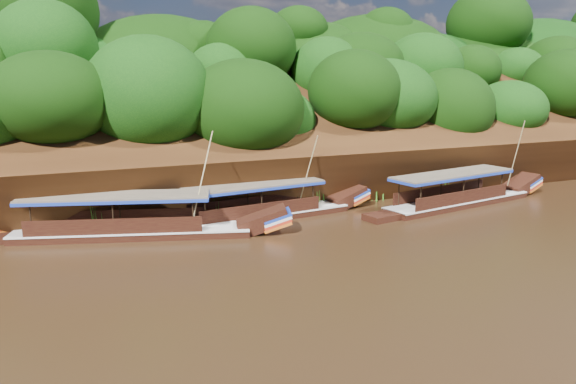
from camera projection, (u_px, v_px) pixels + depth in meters
name	position (u px, v px, depth m)	size (l,w,h in m)	color
ground	(368.00, 251.00, 28.52)	(160.00, 160.00, 0.00)	black
riverbank	(231.00, 156.00, 48.53)	(120.00, 30.06, 19.40)	black
boat_0	(466.00, 197.00, 38.69)	(14.58, 4.38, 6.10)	black
boat_1	(274.00, 209.00, 35.15)	(13.35, 3.46, 5.58)	black
boat_2	(147.00, 227.00, 31.06)	(15.15, 6.29, 6.21)	black
reeds	(256.00, 201.00, 35.95)	(48.56, 2.40, 2.12)	#2F6719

